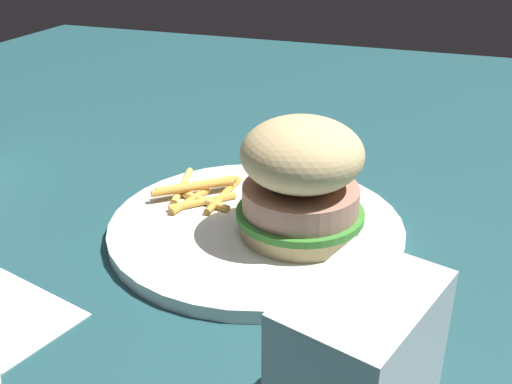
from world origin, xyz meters
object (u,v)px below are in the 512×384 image
object	(u,v)px
sandwich	(301,178)
fries_pile	(199,193)
plate	(256,227)
napkin_dispenser	(358,374)

from	to	relation	value
sandwich	fries_pile	size ratio (longest dim) A/B	1.18
plate	napkin_dispenser	distance (m)	0.25
plate	napkin_dispenser	world-z (taller)	napkin_dispenser
sandwich	napkin_dispenser	bearing A→B (deg)	113.97
plate	napkin_dispenser	size ratio (longest dim) A/B	2.58
sandwich	fries_pile	world-z (taller)	sandwich
sandwich	napkin_dispenser	size ratio (longest dim) A/B	1.08
sandwich	napkin_dispenser	world-z (taller)	sandwich
sandwich	napkin_dispenser	xyz separation A→B (m)	(-0.09, 0.20, -0.01)
plate	napkin_dispenser	xyz separation A→B (m)	(-0.13, 0.21, 0.05)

